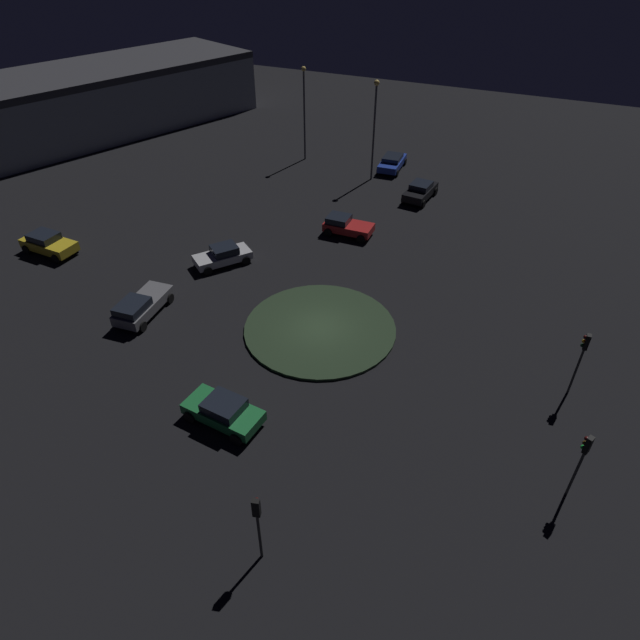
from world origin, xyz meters
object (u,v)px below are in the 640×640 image
at_px(car_red, 346,225).
at_px(traffic_light_north, 258,517).
at_px(traffic_light_northwest, 583,454).
at_px(car_green, 223,411).
at_px(streetlamp_southeast, 304,105).
at_px(car_yellow, 48,243).
at_px(car_silver, 223,255).
at_px(car_black, 420,191).
at_px(streetlamp_south, 375,119).
at_px(car_grey, 141,306).
at_px(traffic_light_west, 582,352).
at_px(store_building, 82,103).
at_px(car_blue, 392,162).

distance_m(car_red, traffic_light_north, 27.57).
bearing_deg(traffic_light_north, traffic_light_northwest, -68.55).
distance_m(car_green, traffic_light_north, 7.94).
distance_m(car_red, streetlamp_southeast, 17.13).
bearing_deg(car_green, car_red, -79.76).
xyz_separation_m(car_yellow, car_silver, (-12.86, -3.97, -0.09)).
bearing_deg(car_black, traffic_light_north, 11.46).
bearing_deg(car_yellow, streetlamp_southeast, 71.59).
bearing_deg(streetlamp_southeast, traffic_light_northwest, 131.50).
height_order(car_silver, traffic_light_northwest, traffic_light_northwest).
relative_size(car_red, streetlamp_south, 0.43).
height_order(car_red, car_black, car_black).
height_order(car_grey, streetlamp_southeast, streetlamp_southeast).
distance_m(car_yellow, traffic_light_northwest, 38.03).
bearing_deg(streetlamp_south, car_grey, 77.33).
relative_size(car_red, traffic_light_west, 0.96).
relative_size(car_grey, streetlamp_southeast, 0.51).
distance_m(car_red, store_building, 37.46).
distance_m(car_red, car_black, 9.42).
relative_size(car_grey, traffic_light_west, 1.13).
xyz_separation_m(car_green, car_grey, (9.60, -5.55, 0.03)).
xyz_separation_m(streetlamp_south, store_building, (34.05, 0.85, -2.27)).
xyz_separation_m(car_red, car_silver, (6.49, 7.90, -0.02)).
bearing_deg(car_yellow, car_grey, -14.96).
xyz_separation_m(car_silver, traffic_light_north, (-13.51, 18.68, 2.00)).
distance_m(car_grey, store_building, 38.14).
distance_m(car_green, car_silver, 15.46).
height_order(car_red, car_blue, car_red).
bearing_deg(streetlamp_southeast, traffic_light_west, 137.90).
xyz_separation_m(car_yellow, traffic_light_north, (-26.37, 14.71, 1.91)).
height_order(car_yellow, streetlamp_southeast, streetlamp_southeast).
relative_size(traffic_light_north, traffic_light_northwest, 1.00).
bearing_deg(traffic_light_northwest, traffic_light_north, 59.43).
bearing_deg(car_black, streetlamp_southeast, -102.53).
bearing_deg(streetlamp_south, car_yellow, 52.73).
height_order(car_red, car_silver, car_red).
distance_m(streetlamp_southeast, streetlamp_south, 8.28).
distance_m(car_blue, store_building, 35.41).
bearing_deg(store_building, car_blue, 117.53).
relative_size(car_blue, traffic_light_north, 1.18).
bearing_deg(car_black, car_grey, -19.42).
relative_size(car_green, traffic_light_north, 1.11).
bearing_deg(car_red, traffic_light_west, -34.67).
distance_m(car_silver, store_building, 34.68).
bearing_deg(car_grey, streetlamp_south, -17.85).
xyz_separation_m(car_silver, streetlamp_south, (-4.61, -18.98, 4.91)).
distance_m(traffic_light_northwest, store_building, 61.13).
distance_m(car_yellow, car_green, 22.99).
bearing_deg(car_grey, car_silver, -15.37).
bearing_deg(store_building, streetlamp_south, 112.45).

